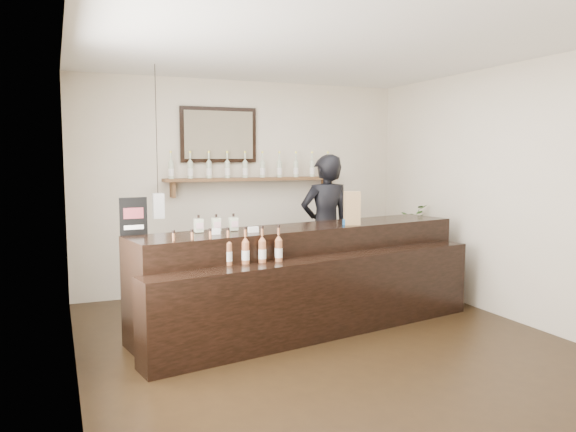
# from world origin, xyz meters

# --- Properties ---
(ground) EXTENTS (5.00, 5.00, 0.00)m
(ground) POSITION_xyz_m (0.00, 0.00, 0.00)
(ground) COLOR black
(ground) RESTS_ON ground
(room_shell) EXTENTS (5.00, 5.00, 5.00)m
(room_shell) POSITION_xyz_m (0.00, 0.00, 1.70)
(room_shell) COLOR beige
(room_shell) RESTS_ON ground
(back_wall_decor) EXTENTS (2.66, 0.96, 1.69)m
(back_wall_decor) POSITION_xyz_m (-0.16, 2.37, 1.76)
(back_wall_decor) COLOR brown
(back_wall_decor) RESTS_ON ground
(counter) EXTENTS (3.83, 1.68, 1.23)m
(counter) POSITION_xyz_m (0.09, 0.56, 0.49)
(counter) COLOR black
(counter) RESTS_ON ground
(promo_sign) EXTENTS (0.26, 0.04, 0.36)m
(promo_sign) POSITION_xyz_m (-1.68, 0.70, 1.23)
(promo_sign) COLOR black
(promo_sign) RESTS_ON counter
(paper_bag) EXTENTS (0.20, 0.17, 0.36)m
(paper_bag) POSITION_xyz_m (0.62, 0.63, 1.24)
(paper_bag) COLOR #997949
(paper_bag) RESTS_ON counter
(tape_dispenser) EXTENTS (0.14, 0.07, 0.11)m
(tape_dispenser) POSITION_xyz_m (0.59, 0.63, 1.10)
(tape_dispenser) COLOR #1860AD
(tape_dispenser) RESTS_ON counter
(side_cabinet) EXTENTS (0.44, 0.55, 0.72)m
(side_cabinet) POSITION_xyz_m (2.00, 1.50, 0.36)
(side_cabinet) COLOR brown
(side_cabinet) RESTS_ON ground
(potted_plant) EXTENTS (0.51, 0.49, 0.44)m
(potted_plant) POSITION_xyz_m (2.00, 1.50, 0.94)
(potted_plant) COLOR #3D6829
(potted_plant) RESTS_ON side_cabinet
(shopkeeper) EXTENTS (0.76, 0.50, 2.06)m
(shopkeeper) POSITION_xyz_m (0.76, 1.55, 1.03)
(shopkeeper) COLOR black
(shopkeeper) RESTS_ON ground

